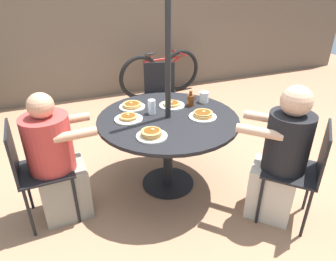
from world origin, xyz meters
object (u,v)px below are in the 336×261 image
Objects in this scene: patio_table at (168,127)px; bicycle at (161,73)px; syrup_bottle at (191,100)px; drinking_glass_a at (152,107)px; diner_south at (57,164)px; pancake_plate_a at (172,105)px; diner_north at (280,160)px; pancake_plate_d at (128,118)px; pancake_plate_b at (132,106)px; pancake_plate_c at (203,115)px; pancake_plate_e at (152,134)px; patio_chair_south at (34,167)px; patio_chair_east at (160,93)px; coffee_cup at (204,97)px; patio_chair_north at (302,167)px.

bicycle is at bearing 70.46° from patio_table.
drinking_glass_a is (-0.40, -0.03, 0.01)m from syrup_bottle.
diner_south is 4.54× the size of pancake_plate_a.
diner_north is 1.29m from pancake_plate_d.
drinking_glass_a is (0.13, -0.19, 0.05)m from pancake_plate_b.
drinking_glass_a reaches higher than pancake_plate_d.
syrup_bottle reaches higher than pancake_plate_c.
bicycle is at bearing 67.58° from pancake_plate_e.
patio_chair_south is 6.79× the size of drinking_glass_a.
syrup_bottle is (0.17, -0.06, 0.04)m from pancake_plate_a.
patio_chair_east is 0.94m from coffee_cup.
coffee_cup is at bearing 96.06° from patio_chair_south.
bicycle is at bearing 43.97° from diner_north.
patio_chair_south is 1.00m from pancake_plate_b.
pancake_plate_c is 0.65m from pancake_plate_d.
coffee_cup reaches higher than patio_table.
coffee_cup is (1.43, 0.23, 0.27)m from diner_south.
syrup_bottle is (1.43, 0.21, 0.26)m from patio_chair_south.
diner_south is at bearing -169.63° from pancake_plate_d.
patio_chair_east is at bearing -119.42° from bicycle.
syrup_bottle reaches higher than pancake_plate_a.
diner_north is 1.03m from pancake_plate_e.
patio_table is 0.23m from drinking_glass_a.
pancake_plate_a is (1.10, 0.26, 0.24)m from diner_south.
pancake_plate_b is at bearing 88.25° from patio_chair_north.
pancake_plate_a is at bearing 175.55° from coffee_cup.
pancake_plate_c is at bearing 84.48° from patio_chair_south.
coffee_cup reaches higher than pancake_plate_b.
patio_chair_east is at bearing 66.73° from pancake_plate_e.
pancake_plate_e is at bearing -162.77° from pancake_plate_c.
drinking_glass_a is at bearing -175.68° from syrup_bottle.
diner_south is (-1.74, 0.79, -0.02)m from patio_chair_north.
diner_south is 2.99m from bicycle.
pancake_plate_c is 0.46m from drinking_glass_a.
diner_north reaches higher than patio_table.
pancake_plate_e is at bearing -127.19° from pancake_plate_a.
diner_north is at bearing -49.13° from pancake_plate_b.
diner_south is 0.69m from pancake_plate_d.
pancake_plate_c is at bearing -110.61° from bicycle.
bicycle is at bearing 62.74° from pancake_plate_d.
coffee_cup is (1.59, 0.24, 0.26)m from patio_chair_south.
bicycle is at bearing 62.25° from pancake_plate_b.
patio_table is at bearing 155.76° from pancake_plate_c.
pancake_plate_d is (-0.34, 0.08, 0.11)m from patio_table.
coffee_cup is (0.16, 0.03, -0.00)m from syrup_bottle.
drinking_glass_a reaches higher than pancake_plate_b.
patio_chair_south reaches higher than syrup_bottle.
syrup_bottle reaches higher than coffee_cup.
diner_north is at bearing -38.30° from pancake_plate_d.
patio_chair_east is 1.86m from patio_chair_south.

